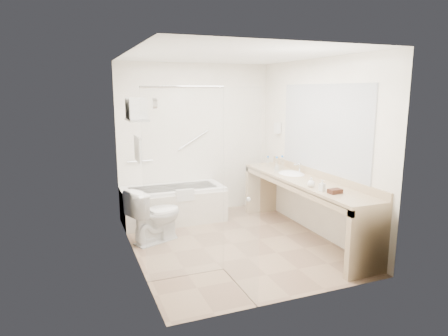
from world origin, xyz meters
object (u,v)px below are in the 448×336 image
object	(u,v)px
vanity_counter	(304,194)
toilet	(155,215)
amenity_basket	(335,191)
water_bottle_left	(277,163)
bathtub	(173,204)

from	to	relation	value
vanity_counter	toilet	world-z (taller)	vanity_counter
amenity_basket	water_bottle_left	world-z (taller)	water_bottle_left
toilet	water_bottle_left	distance (m)	2.05
toilet	amenity_basket	world-z (taller)	amenity_basket
bathtub	vanity_counter	world-z (taller)	vanity_counter
vanity_counter	amenity_basket	bearing A→B (deg)	-95.97
vanity_counter	amenity_basket	size ratio (longest dim) A/B	16.93
water_bottle_left	vanity_counter	bearing A→B (deg)	-88.90
toilet	amenity_basket	distance (m)	2.41
toilet	amenity_basket	size ratio (longest dim) A/B	4.78
vanity_counter	water_bottle_left	bearing A→B (deg)	91.10
vanity_counter	bathtub	bearing A→B (deg)	137.65
water_bottle_left	bathtub	bearing A→B (deg)	157.62
vanity_counter	water_bottle_left	distance (m)	0.83
amenity_basket	toilet	bearing A→B (deg)	143.22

